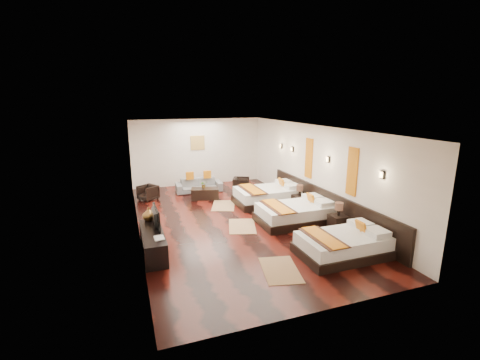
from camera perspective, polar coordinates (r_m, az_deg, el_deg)
name	(u,v)px	position (r m, az deg, el deg)	size (l,w,h in m)	color
floor	(233,220)	(10.14, -1.20, -6.92)	(5.50, 9.50, 0.01)	black
ceiling	(233,127)	(9.52, -1.28, 9.07)	(5.50, 9.50, 0.01)	white
back_wall	(198,152)	(14.24, -7.30, 4.81)	(5.50, 0.01, 2.80)	silver
left_wall	(135,183)	(9.27, -17.59, -0.48)	(0.01, 9.50, 2.80)	silver
right_wall	(314,169)	(10.90, 12.63, 1.88)	(0.01, 9.50, 2.80)	silver
headboard_panel	(325,204)	(10.46, 14.49, -4.09)	(0.08, 6.60, 0.90)	black
bed_near	(343,244)	(8.24, 17.41, -10.55)	(2.07, 1.30, 0.79)	black
bed_mid	(296,213)	(9.99, 9.61, -5.65)	(2.21, 1.39, 0.84)	black
bed_far	(268,195)	(11.66, 4.93, -2.66)	(2.27, 1.43, 0.87)	black
nightstand_a	(338,221)	(9.57, 16.55, -6.88)	(0.43, 0.43, 0.84)	black
nightstand_b	(299,200)	(11.27, 10.19, -3.45)	(0.42, 0.42, 0.82)	black
jute_mat_near	(280,270)	(7.41, 6.95, -15.13)	(0.75, 1.20, 0.01)	#9C764F
jute_mat_mid	(242,226)	(9.65, 0.35, -7.96)	(0.75, 1.20, 0.01)	#9C764F
jute_mat_far	(224,206)	(11.46, -2.86, -4.43)	(0.75, 1.20, 0.01)	#9C764F
tv_console	(153,242)	(8.23, -14.81, -10.37)	(0.50, 1.80, 0.55)	black
tv	(153,218)	(8.26, -14.83, -6.32)	(0.88, 0.12, 0.51)	black
book	(154,239)	(7.67, -14.61, -9.81)	(0.22, 0.29, 0.03)	black
figurine	(149,214)	(8.80, -15.45, -5.67)	(0.33, 0.33, 0.35)	brown
sofa	(199,185)	(13.23, -7.11, -0.89)	(1.81, 0.71, 0.53)	slate
armchair_left	(148,193)	(12.48, -15.60, -2.13)	(0.59, 0.61, 0.55)	black
armchair_right	(241,185)	(13.12, 0.21, -0.80)	(0.61, 0.63, 0.58)	black
coffee_table	(205,194)	(12.25, -6.02, -2.34)	(1.00, 0.50, 0.40)	black
table_plant	(204,184)	(12.23, -6.28, -0.76)	(0.24, 0.21, 0.27)	#2C541C
orange_panel_a	(352,172)	(9.31, 18.80, 1.39)	(0.04, 0.40, 1.30)	#D86014
orange_panel_b	(309,158)	(11.08, 11.80, 3.70)	(0.04, 0.40, 1.30)	#D86014
sconce_near	(382,175)	(8.45, 23.32, 0.85)	(0.07, 0.12, 0.18)	black
sconce_mid	(328,159)	(10.13, 14.93, 3.47)	(0.07, 0.12, 0.18)	black
sconce_far	(292,149)	(11.98, 9.01, 5.28)	(0.07, 0.12, 0.18)	black
sconce_lounge	(281,146)	(12.77, 7.08, 5.85)	(0.07, 0.12, 0.18)	black
gold_artwork	(198,143)	(14.17, -7.33, 6.40)	(0.60, 0.04, 0.60)	#AD873F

